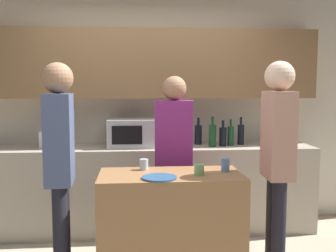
{
  "coord_description": "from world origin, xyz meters",
  "views": [
    {
      "loc": [
        -0.13,
        -2.84,
        1.58
      ],
      "look_at": [
        0.14,
        0.42,
        1.25
      ],
      "focal_mm": 42.0,
      "sensor_mm": 36.0,
      "label": 1
    }
  ],
  "objects_px": {
    "toaster": "(53,139)",
    "bottle_2": "(212,135)",
    "bottle_5": "(241,134)",
    "person_right": "(174,150)",
    "bottle_0": "(188,136)",
    "bottle_1": "(198,134)",
    "cup_2": "(199,170)",
    "microwave": "(132,133)",
    "bottle_4": "(231,135)",
    "cup_0": "(225,165)",
    "cup_1": "(144,164)",
    "plate_on_island": "(159,178)",
    "person_center": "(278,152)",
    "person_left": "(60,157)",
    "potted_plant": "(272,127)",
    "bottle_3": "(223,136)"
  },
  "relations": [
    {
      "from": "bottle_5",
      "to": "person_right",
      "type": "xyz_separation_m",
      "value": [
        -0.82,
        -0.74,
        -0.05
      ]
    },
    {
      "from": "person_left",
      "to": "person_center",
      "type": "xyz_separation_m",
      "value": [
        1.68,
        0.0,
        0.01
      ]
    },
    {
      "from": "bottle_5",
      "to": "cup_1",
      "type": "xyz_separation_m",
      "value": [
        -1.11,
        -1.12,
        -0.11
      ]
    },
    {
      "from": "bottle_1",
      "to": "microwave",
      "type": "bearing_deg",
      "value": -171.19
    },
    {
      "from": "potted_plant",
      "to": "person_left",
      "type": "height_order",
      "value": "person_left"
    },
    {
      "from": "cup_0",
      "to": "cup_2",
      "type": "relative_size",
      "value": 1.25
    },
    {
      "from": "toaster",
      "to": "bottle_0",
      "type": "bearing_deg",
      "value": 4.64
    },
    {
      "from": "plate_on_island",
      "to": "cup_0",
      "type": "bearing_deg",
      "value": 20.28
    },
    {
      "from": "plate_on_island",
      "to": "cup_0",
      "type": "distance_m",
      "value": 0.58
    },
    {
      "from": "cup_0",
      "to": "person_right",
      "type": "bearing_deg",
      "value": 126.0
    },
    {
      "from": "bottle_5",
      "to": "cup_1",
      "type": "height_order",
      "value": "bottle_5"
    },
    {
      "from": "person_right",
      "to": "cup_2",
      "type": "bearing_deg",
      "value": 110.81
    },
    {
      "from": "microwave",
      "to": "bottle_2",
      "type": "bearing_deg",
      "value": -4.85
    },
    {
      "from": "bottle_5",
      "to": "person_left",
      "type": "bearing_deg",
      "value": -142.75
    },
    {
      "from": "bottle_2",
      "to": "person_right",
      "type": "height_order",
      "value": "person_right"
    },
    {
      "from": "toaster",
      "to": "potted_plant",
      "type": "relative_size",
      "value": 0.66
    },
    {
      "from": "person_left",
      "to": "person_center",
      "type": "distance_m",
      "value": 1.68
    },
    {
      "from": "person_center",
      "to": "cup_2",
      "type": "bearing_deg",
      "value": 95.57
    },
    {
      "from": "bottle_5",
      "to": "cup_1",
      "type": "bearing_deg",
      "value": -134.8
    },
    {
      "from": "cup_2",
      "to": "person_center",
      "type": "xyz_separation_m",
      "value": [
        0.63,
        0.03,
        0.13
      ]
    },
    {
      "from": "bottle_1",
      "to": "person_right",
      "type": "bearing_deg",
      "value": -113.69
    },
    {
      "from": "toaster",
      "to": "bottle_2",
      "type": "xyz_separation_m",
      "value": [
        1.7,
        -0.08,
        0.04
      ]
    },
    {
      "from": "bottle_0",
      "to": "cup_1",
      "type": "distance_m",
      "value": 1.29
    },
    {
      "from": "cup_2",
      "to": "microwave",
      "type": "bearing_deg",
      "value": 112.09
    },
    {
      "from": "person_center",
      "to": "person_right",
      "type": "xyz_separation_m",
      "value": [
        -0.76,
        0.58,
        -0.07
      ]
    },
    {
      "from": "cup_0",
      "to": "bottle_5",
      "type": "bearing_deg",
      "value": 69.62
    },
    {
      "from": "bottle_1",
      "to": "person_center",
      "type": "xyz_separation_m",
      "value": [
        0.41,
        -1.38,
        0.02
      ]
    },
    {
      "from": "bottle_1",
      "to": "person_right",
      "type": "distance_m",
      "value": 0.87
    },
    {
      "from": "bottle_5",
      "to": "person_left",
      "type": "xyz_separation_m",
      "value": [
        -1.74,
        -1.32,
        0.01
      ]
    },
    {
      "from": "bottle_1",
      "to": "person_right",
      "type": "relative_size",
      "value": 0.18
    },
    {
      "from": "bottle_0",
      "to": "person_left",
      "type": "xyz_separation_m",
      "value": [
        -1.15,
        -1.39,
        0.03
      ]
    },
    {
      "from": "toaster",
      "to": "person_left",
      "type": "relative_size",
      "value": 0.15
    },
    {
      "from": "plate_on_island",
      "to": "potted_plant",
      "type": "bearing_deg",
      "value": 45.97
    },
    {
      "from": "toaster",
      "to": "bottle_5",
      "type": "relative_size",
      "value": 0.84
    },
    {
      "from": "bottle_0",
      "to": "bottle_1",
      "type": "relative_size",
      "value": 0.85
    },
    {
      "from": "plate_on_island",
      "to": "cup_1",
      "type": "bearing_deg",
      "value": 108.53
    },
    {
      "from": "bottle_4",
      "to": "cup_2",
      "type": "xyz_separation_m",
      "value": [
        -0.56,
        -1.29,
        -0.1
      ]
    },
    {
      "from": "bottle_0",
      "to": "cup_0",
      "type": "distance_m",
      "value": 1.31
    },
    {
      "from": "bottle_4",
      "to": "person_center",
      "type": "relative_size",
      "value": 0.17
    },
    {
      "from": "bottle_0",
      "to": "bottle_3",
      "type": "bearing_deg",
      "value": -21.49
    },
    {
      "from": "bottle_1",
      "to": "cup_2",
      "type": "distance_m",
      "value": 1.43
    },
    {
      "from": "microwave",
      "to": "bottle_5",
      "type": "height_order",
      "value": "bottle_5"
    },
    {
      "from": "bottle_0",
      "to": "cup_2",
      "type": "xyz_separation_m",
      "value": [
        -0.1,
        -1.41,
        -0.09
      ]
    },
    {
      "from": "bottle_0",
      "to": "bottle_2",
      "type": "xyz_separation_m",
      "value": [
        0.25,
        -0.19,
        0.03
      ]
    },
    {
      "from": "bottle_4",
      "to": "bottle_0",
      "type": "bearing_deg",
      "value": 164.92
    },
    {
      "from": "cup_0",
      "to": "person_left",
      "type": "relative_size",
      "value": 0.06
    },
    {
      "from": "potted_plant",
      "to": "cup_0",
      "type": "xyz_separation_m",
      "value": [
        -0.79,
        -1.18,
        -0.17
      ]
    },
    {
      "from": "cup_2",
      "to": "plate_on_island",
      "type": "bearing_deg",
      "value": -164.29
    },
    {
      "from": "cup_2",
      "to": "person_right",
      "type": "bearing_deg",
      "value": 102.2
    },
    {
      "from": "bottle_4",
      "to": "cup_2",
      "type": "height_order",
      "value": "bottle_4"
    }
  ]
}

